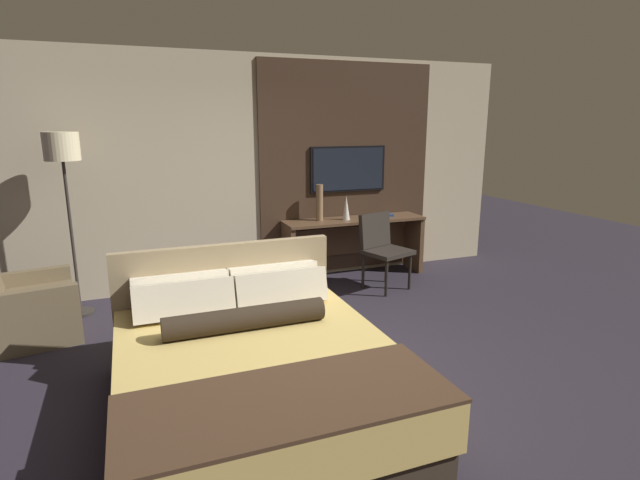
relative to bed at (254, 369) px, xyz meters
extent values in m
plane|color=#28232D|center=(0.61, 0.32, -0.32)|extent=(16.00, 16.00, 0.00)
cube|color=#BCAD8E|center=(0.61, 2.92, 1.08)|extent=(7.20, 0.06, 2.80)
cube|color=#3D2B1E|center=(1.99, 2.87, 1.08)|extent=(2.37, 0.03, 2.70)
cube|color=#33281E|center=(0.00, -0.12, -0.21)|extent=(1.76, 2.07, 0.22)
cube|color=tan|center=(0.00, -0.12, 0.06)|extent=(1.81, 2.13, 0.31)
cube|color=#422D1E|center=(0.00, -0.81, 0.22)|extent=(1.83, 0.75, 0.02)
cube|color=#998460|center=(0.00, 0.99, 0.18)|extent=(1.85, 0.08, 0.99)
cube|color=beige|center=(-0.39, 0.85, 0.35)|extent=(0.76, 0.23, 0.31)
cube|color=beige|center=(0.39, 0.85, 0.35)|extent=(0.76, 0.23, 0.31)
cube|color=beige|center=(-0.39, 0.64, 0.35)|extent=(0.76, 0.25, 0.32)
cube|color=beige|center=(0.39, 0.64, 0.35)|extent=(0.76, 0.25, 0.32)
cylinder|color=#2D2319|center=(0.00, 0.22, 0.29)|extent=(1.18, 0.17, 0.17)
cube|color=brown|center=(1.99, 2.62, 0.45)|extent=(1.87, 0.46, 0.03)
cube|color=brown|center=(1.08, 2.62, 0.06)|extent=(0.06, 0.42, 0.74)
cube|color=brown|center=(2.89, 2.62, 0.06)|extent=(0.06, 0.42, 0.74)
cube|color=brown|center=(1.99, 2.83, 0.13)|extent=(1.75, 0.02, 0.37)
cube|color=black|center=(1.99, 2.84, 1.09)|extent=(1.05, 0.04, 0.59)
cube|color=black|center=(1.99, 2.82, 1.09)|extent=(0.98, 0.01, 0.54)
cube|color=#28231E|center=(2.15, 2.01, 0.15)|extent=(0.64, 0.62, 0.05)
cube|color=#28231E|center=(2.08, 2.22, 0.39)|extent=(0.48, 0.24, 0.42)
cylinder|color=black|center=(2.01, 1.76, -0.09)|extent=(0.04, 0.04, 0.44)
cylinder|color=black|center=(2.40, 1.89, -0.09)|extent=(0.04, 0.04, 0.44)
cylinder|color=black|center=(1.89, 2.14, -0.09)|extent=(0.04, 0.04, 0.44)
cylinder|color=black|center=(2.28, 2.26, -0.09)|extent=(0.04, 0.04, 0.44)
cube|color=brown|center=(-1.65, 1.95, -0.10)|extent=(0.84, 0.71, 0.44)
cube|color=brown|center=(-1.59, 1.61, -0.03)|extent=(0.75, 0.23, 0.58)
cube|color=brown|center=(-1.71, 2.29, -0.03)|extent=(0.75, 0.23, 0.58)
cylinder|color=#282623|center=(-1.30, 2.46, -0.30)|extent=(0.28, 0.28, 0.03)
cylinder|color=#332D28|center=(-1.30, 2.46, 0.52)|extent=(0.03, 0.03, 1.67)
cylinder|color=beige|center=(-1.30, 2.46, 1.45)|extent=(0.34, 0.34, 0.28)
cylinder|color=#846647|center=(1.53, 2.68, 0.69)|extent=(0.09, 0.09, 0.46)
cone|color=silver|center=(1.86, 2.60, 0.62)|extent=(0.10, 0.10, 0.31)
cube|color=navy|center=(2.43, 2.65, 0.48)|extent=(0.23, 0.17, 0.03)
camera|label=1|loc=(-0.72, -3.14, 1.69)|focal=28.00mm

